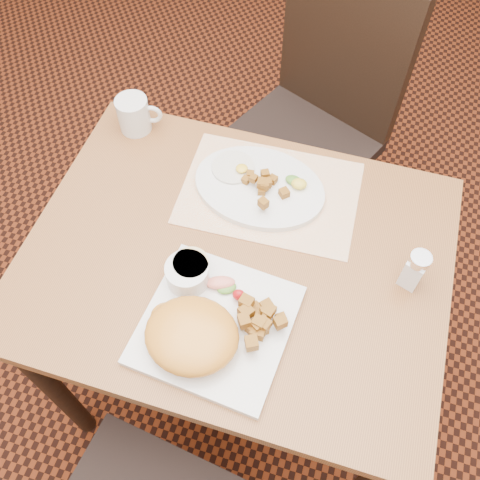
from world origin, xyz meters
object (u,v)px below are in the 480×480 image
table (236,279)px  coffee_mug (135,114)px  chair_far (314,115)px  plate_oval (259,187)px  plate_square (216,325)px  salt_shaker (415,269)px

table → coffee_mug: 0.47m
table → coffee_mug: bearing=140.7°
chair_far → table: bearing=110.4°
plate_oval → coffee_mug: (-0.35, 0.10, 0.03)m
plate_oval → coffee_mug: 0.36m
table → chair_far: bearing=86.3°
table → plate_square: bearing=-85.9°
plate_oval → salt_shaker: (0.36, -0.14, 0.04)m
chair_far → salt_shaker: chair_far is taller
plate_oval → coffee_mug: bearing=163.6°
table → salt_shaker: salt_shaker is taller
plate_square → salt_shaker: 0.41m
chair_far → salt_shaker: size_ratio=9.70×
table → plate_square: (0.01, -0.17, 0.12)m
chair_far → plate_square: 0.88m
table → plate_oval: plate_oval is taller
plate_square → chair_far: bearing=87.8°
coffee_mug → chair_far: bearing=45.2°
plate_square → salt_shaker: salt_shaker is taller
table → salt_shaker: (0.36, 0.04, 0.16)m
chair_far → plate_oval: bearing=109.0°
table → plate_square: size_ratio=3.21×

